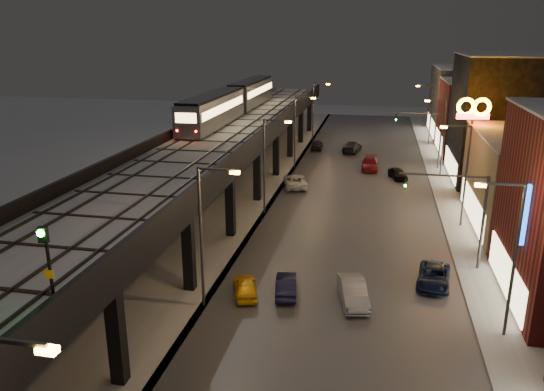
{
  "coord_description": "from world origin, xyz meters",
  "views": [
    {
      "loc": [
        9.36,
        -15.26,
        16.46
      ],
      "look_at": [
        2.05,
        21.01,
        5.0
      ],
      "focal_mm": 35.0,
      "sensor_mm": 36.0,
      "label": 1
    }
  ],
  "objects_px": {
    "car_mid_silver": "(295,181)",
    "car_onc_red": "(398,174)",
    "rail_signal": "(46,251)",
    "car_mid_dark": "(352,147)",
    "subway_train": "(234,100)",
    "car_onc_white": "(370,164)",
    "car_far_white": "(317,145)",
    "car_onc_dark": "(434,277)",
    "car_onc_silver": "(353,293)",
    "car_near_white": "(286,286)",
    "car_taxi": "(245,287)"
  },
  "relations": [
    {
      "from": "car_near_white",
      "to": "car_onc_red",
      "type": "bearing_deg",
      "value": -113.26
    },
    {
      "from": "rail_signal",
      "to": "car_onc_silver",
      "type": "relative_size",
      "value": 0.74
    },
    {
      "from": "car_near_white",
      "to": "car_onc_silver",
      "type": "bearing_deg",
      "value": 167.05
    },
    {
      "from": "car_onc_silver",
      "to": "car_far_white",
      "type": "bearing_deg",
      "value": 87.54
    },
    {
      "from": "car_onc_dark",
      "to": "car_onc_red",
      "type": "xyz_separation_m",
      "value": [
        -1.72,
        27.25,
        0.01
      ]
    },
    {
      "from": "car_onc_dark",
      "to": "car_onc_white",
      "type": "bearing_deg",
      "value": 106.95
    },
    {
      "from": "car_onc_white",
      "to": "car_onc_silver",
      "type": "bearing_deg",
      "value": -90.41
    },
    {
      "from": "car_far_white",
      "to": "car_mid_silver",
      "type": "bearing_deg",
      "value": 87.19
    },
    {
      "from": "car_onc_white",
      "to": "car_taxi",
      "type": "bearing_deg",
      "value": -101.57
    },
    {
      "from": "subway_train",
      "to": "car_onc_silver",
      "type": "bearing_deg",
      "value": -63.66
    },
    {
      "from": "rail_signal",
      "to": "car_mid_silver",
      "type": "relative_size",
      "value": 0.64
    },
    {
      "from": "car_far_white",
      "to": "car_onc_silver",
      "type": "relative_size",
      "value": 0.89
    },
    {
      "from": "subway_train",
      "to": "car_onc_silver",
      "type": "xyz_separation_m",
      "value": [
        16.93,
        -34.2,
        -7.58
      ]
    },
    {
      "from": "car_mid_dark",
      "to": "car_far_white",
      "type": "relative_size",
      "value": 1.3
    },
    {
      "from": "car_onc_silver",
      "to": "car_onc_white",
      "type": "bearing_deg",
      "value": 77.55
    },
    {
      "from": "car_near_white",
      "to": "car_onc_red",
      "type": "relative_size",
      "value": 1.02
    },
    {
      "from": "car_far_white",
      "to": "car_onc_silver",
      "type": "distance_m",
      "value": 45.74
    },
    {
      "from": "car_mid_silver",
      "to": "car_onc_dark",
      "type": "height_order",
      "value": "car_mid_silver"
    },
    {
      "from": "car_mid_silver",
      "to": "car_mid_dark",
      "type": "xyz_separation_m",
      "value": [
        5.14,
        19.2,
        0.04
      ]
    },
    {
      "from": "rail_signal",
      "to": "car_far_white",
      "type": "distance_m",
      "value": 60.58
    },
    {
      "from": "car_near_white",
      "to": "car_onc_dark",
      "type": "xyz_separation_m",
      "value": [
        9.56,
        3.22,
        -0.0
      ]
    },
    {
      "from": "rail_signal",
      "to": "car_onc_red",
      "type": "height_order",
      "value": "rail_signal"
    },
    {
      "from": "car_mid_silver",
      "to": "car_onc_dark",
      "type": "xyz_separation_m",
      "value": [
        12.9,
        -21.57,
        -0.08
      ]
    },
    {
      "from": "car_far_white",
      "to": "car_onc_dark",
      "type": "height_order",
      "value": "car_far_white"
    },
    {
      "from": "car_far_white",
      "to": "car_onc_dark",
      "type": "bearing_deg",
      "value": 104.53
    },
    {
      "from": "rail_signal",
      "to": "car_near_white",
      "type": "relative_size",
      "value": 0.85
    },
    {
      "from": "car_mid_dark",
      "to": "car_onc_silver",
      "type": "xyz_separation_m",
      "value": [
        2.54,
        -44.29,
        -0.01
      ]
    },
    {
      "from": "subway_train",
      "to": "car_far_white",
      "type": "xyz_separation_m",
      "value": [
        9.31,
        10.9,
        -7.63
      ]
    },
    {
      "from": "subway_train",
      "to": "car_onc_red",
      "type": "relative_size",
      "value": 9.41
    },
    {
      "from": "car_onc_dark",
      "to": "car_mid_dark",
      "type": "bearing_deg",
      "value": 108.61
    },
    {
      "from": "subway_train",
      "to": "car_onc_red",
      "type": "xyz_separation_m",
      "value": [
        20.43,
        -3.42,
        -7.67
      ]
    },
    {
      "from": "car_mid_silver",
      "to": "car_onc_dark",
      "type": "bearing_deg",
      "value": 106.68
    },
    {
      "from": "car_onc_silver",
      "to": "car_near_white",
      "type": "bearing_deg",
      "value": 163.83
    },
    {
      "from": "car_mid_silver",
      "to": "car_onc_red",
      "type": "xyz_separation_m",
      "value": [
        11.19,
        5.68,
        -0.07
      ]
    },
    {
      "from": "car_mid_dark",
      "to": "car_onc_red",
      "type": "relative_size",
      "value": 1.37
    },
    {
      "from": "car_mid_dark",
      "to": "car_onc_silver",
      "type": "distance_m",
      "value": 44.37
    },
    {
      "from": "car_near_white",
      "to": "car_onc_silver",
      "type": "height_order",
      "value": "car_onc_silver"
    },
    {
      "from": "subway_train",
      "to": "car_onc_silver",
      "type": "distance_m",
      "value": 38.9
    },
    {
      "from": "subway_train",
      "to": "car_onc_white",
      "type": "relative_size",
      "value": 7.09
    },
    {
      "from": "car_mid_silver",
      "to": "car_far_white",
      "type": "xyz_separation_m",
      "value": [
        0.06,
        20.0,
        -0.03
      ]
    },
    {
      "from": "car_taxi",
      "to": "car_onc_white",
      "type": "distance_m",
      "value": 35.69
    },
    {
      "from": "rail_signal",
      "to": "car_far_white",
      "type": "bearing_deg",
      "value": 87.22
    },
    {
      "from": "car_mid_silver",
      "to": "car_onc_red",
      "type": "bearing_deg",
      "value": -167.28
    },
    {
      "from": "car_taxi",
      "to": "car_mid_dark",
      "type": "bearing_deg",
      "value": -113.36
    },
    {
      "from": "rail_signal",
      "to": "car_mid_dark",
      "type": "bearing_deg",
      "value": 82.31
    },
    {
      "from": "rail_signal",
      "to": "car_near_white",
      "type": "xyz_separation_m",
      "value": [
        6.19,
        15.15,
        -8.29
      ]
    },
    {
      "from": "car_taxi",
      "to": "car_onc_silver",
      "type": "height_order",
      "value": "car_onc_silver"
    },
    {
      "from": "subway_train",
      "to": "car_mid_dark",
      "type": "xyz_separation_m",
      "value": [
        14.39,
        10.1,
        -7.56
      ]
    },
    {
      "from": "subway_train",
      "to": "car_taxi",
      "type": "bearing_deg",
      "value": -73.84
    },
    {
      "from": "subway_train",
      "to": "car_onc_dark",
      "type": "relative_size",
      "value": 7.79
    }
  ]
}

